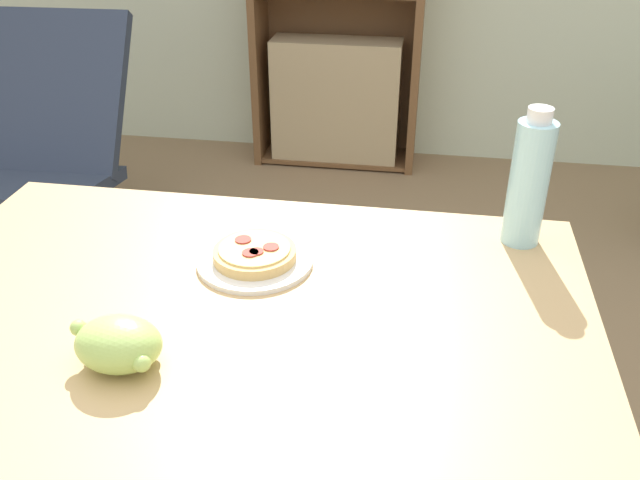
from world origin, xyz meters
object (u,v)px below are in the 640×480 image
grape_bunch (118,345)px  bookshelf (338,7)px  pizza_on_plate (255,257)px  drink_bottle (529,181)px  lounge_chair_near (34,188)px

grape_bunch → bookshelf: 2.50m
pizza_on_plate → bookshelf: bearing=93.9°
pizza_on_plate → bookshelf: size_ratio=0.13×
pizza_on_plate → drink_bottle: drink_bottle is taller
lounge_chair_near → pizza_on_plate: bearing=-45.3°
pizza_on_plate → lounge_chair_near: lounge_chair_near is taller
pizza_on_plate → drink_bottle: size_ratio=0.80×
pizza_on_plate → drink_bottle: bearing=18.6°
lounge_chair_near → bookshelf: (1.00, 1.11, 0.48)m
lounge_chair_near → bookshelf: size_ratio=0.53×
lounge_chair_near → bookshelf: bearing=45.8°
pizza_on_plate → grape_bunch: size_ratio=1.52×
pizza_on_plate → lounge_chair_near: size_ratio=0.25×
pizza_on_plate → bookshelf: bookshelf is taller
lounge_chair_near → grape_bunch: bearing=-55.8°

